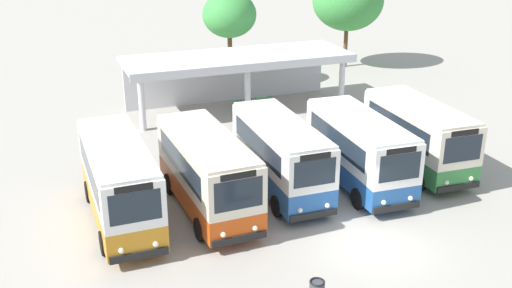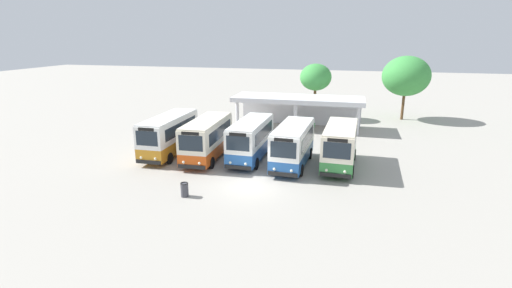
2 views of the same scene
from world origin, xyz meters
The scene contains 14 objects.
ground_plane centered at (0.00, 0.00, 0.00)m, with size 180.00×180.00×0.00m, color #A39E93.
city_bus_nearest_orange centered at (-8.34, 5.14, 1.81)m, with size 2.31×7.43×3.28m.
city_bus_second_in_row centered at (-4.86, 4.82, 1.79)m, with size 2.53×7.19×3.24m.
city_bus_middle_cream centered at (-1.39, 5.46, 1.77)m, with size 2.31×7.04×3.20m.
city_bus_fourth_amber centered at (2.09, 4.80, 1.76)m, with size 2.53×6.95×3.19m.
city_bus_fifth_blue centered at (5.56, 5.38, 1.78)m, with size 2.53×6.74×3.22m.
terminal_canopy centered at (0.71, 17.77, 2.57)m, with size 13.77×4.66×3.40m.
waiting_chair_end_by_column centered at (0.43, 16.23, 0.52)m, with size 0.45×0.45×0.86m.
waiting_chair_second_from_end centered at (1.10, 16.16, 0.52)m, with size 0.45×0.45×0.86m.
waiting_chair_middle_seat centered at (1.78, 16.17, 0.52)m, with size 0.45×0.45×0.86m.
waiting_chair_fourth_seat centered at (2.46, 16.21, 0.52)m, with size 0.45×0.45×0.86m.
roadside_tree_behind_canopy centered at (1.98, 22.45, 4.93)m, with size 3.67×3.67×6.52m.
roadside_tree_east_of_canopy centered at (12.20, 24.53, 5.13)m, with size 5.42×5.42×7.45m.
litter_bin_apron centered at (-3.53, -2.55, 0.46)m, with size 0.49×0.49×0.90m.
Camera 2 is at (6.06, -22.42, 9.65)m, focal length 26.37 mm.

